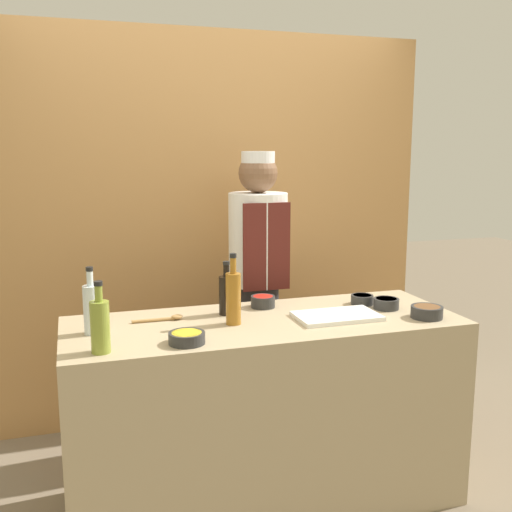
% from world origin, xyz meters
% --- Properties ---
extents(ground_plane, '(14.00, 14.00, 0.00)m').
position_xyz_m(ground_plane, '(0.00, 0.00, 0.00)').
color(ground_plane, '#756651').
extents(cabinet_wall, '(2.75, 0.18, 2.40)m').
position_xyz_m(cabinet_wall, '(0.00, 1.12, 1.20)').
color(cabinet_wall, '#B7844C').
rests_on(cabinet_wall, ground_plane).
extents(counter, '(1.84, 0.69, 0.91)m').
position_xyz_m(counter, '(0.00, 0.00, 0.46)').
color(counter, tan).
rests_on(counter, ground_plane).
extents(sauce_bowl_red, '(0.12, 0.12, 0.06)m').
position_xyz_m(sauce_bowl_red, '(0.06, 0.22, 0.94)').
color(sauce_bowl_red, '#2D2D2D').
rests_on(sauce_bowl_red, counter).
extents(sauce_bowl_purple, '(0.11, 0.11, 0.05)m').
position_xyz_m(sauce_bowl_purple, '(0.57, 0.12, 0.94)').
color(sauce_bowl_purple, '#2D2D2D').
rests_on(sauce_bowl_purple, counter).
extents(sauce_bowl_yellow, '(0.15, 0.15, 0.05)m').
position_xyz_m(sauce_bowl_yellow, '(-0.41, -0.23, 0.94)').
color(sauce_bowl_yellow, '#2D2D2D').
rests_on(sauce_bowl_yellow, counter).
extents(sauce_bowl_brown, '(0.15, 0.15, 0.06)m').
position_xyz_m(sauce_bowl_brown, '(0.74, -0.19, 0.94)').
color(sauce_bowl_brown, '#2D2D2D').
rests_on(sauce_bowl_brown, counter).
extents(sauce_bowl_orange, '(0.13, 0.13, 0.05)m').
position_xyz_m(sauce_bowl_orange, '(0.64, 0.01, 0.94)').
color(sauce_bowl_orange, '#2D2D2D').
rests_on(sauce_bowl_orange, counter).
extents(cutting_board, '(0.39, 0.24, 0.02)m').
position_xyz_m(cutting_board, '(0.33, -0.07, 0.92)').
color(cutting_board, white).
rests_on(cutting_board, counter).
extents(bottle_oil, '(0.08, 0.08, 0.29)m').
position_xyz_m(bottle_oil, '(-0.75, -0.24, 1.02)').
color(bottle_oil, olive).
rests_on(bottle_oil, counter).
extents(bottle_clear, '(0.07, 0.07, 0.29)m').
position_xyz_m(bottle_clear, '(-0.78, 0.02, 1.03)').
color(bottle_clear, silver).
rests_on(bottle_clear, counter).
extents(bottle_soy, '(0.07, 0.07, 0.26)m').
position_xyz_m(bottle_soy, '(-0.15, 0.15, 1.01)').
color(bottle_soy, black).
rests_on(bottle_soy, counter).
extents(bottle_amber, '(0.07, 0.07, 0.33)m').
position_xyz_m(bottle_amber, '(-0.16, -0.02, 1.04)').
color(bottle_amber, '#9E661E').
rests_on(bottle_amber, counter).
extents(wooden_spoon, '(0.24, 0.04, 0.02)m').
position_xyz_m(wooden_spoon, '(-0.45, 0.13, 0.92)').
color(wooden_spoon, '#B2844C').
rests_on(wooden_spoon, counter).
extents(chef_center, '(0.33, 0.33, 1.69)m').
position_xyz_m(chef_center, '(0.17, 0.65, 0.93)').
color(chef_center, '#28282D').
rests_on(chef_center, ground_plane).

